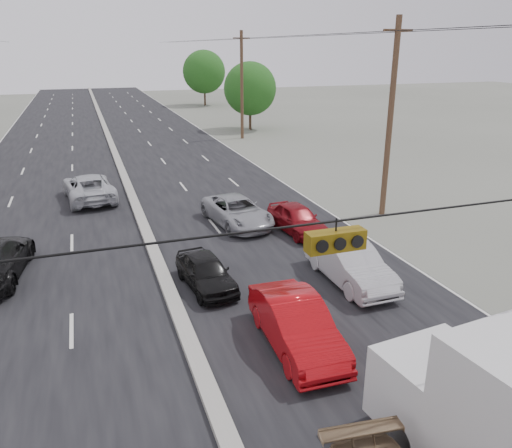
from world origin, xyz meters
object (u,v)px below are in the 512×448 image
at_px(queue_car_a, 206,272).
at_px(queue_car_b, 350,264).
at_px(queue_car_c, 237,212).
at_px(tree_right_far, 204,72).
at_px(utility_pole_right_b, 390,119).
at_px(utility_pole_right_c, 242,85).
at_px(tree_right_mid, 250,89).
at_px(queue_car_e, 297,219).
at_px(oncoming_far, 89,187).
at_px(red_sedan, 296,325).

bearing_deg(queue_car_a, queue_car_b, -20.47).
height_order(queue_car_b, queue_car_c, queue_car_b).
height_order(tree_right_far, queue_car_b, tree_right_far).
relative_size(utility_pole_right_b, utility_pole_right_c, 1.00).
xyz_separation_m(utility_pole_right_b, tree_right_mid, (2.50, 30.00, -0.77)).
distance_m(tree_right_far, queue_car_e, 56.96).
xyz_separation_m(utility_pole_right_c, queue_car_c, (-7.93, -24.07, -4.42)).
bearing_deg(oncoming_far, red_sedan, 100.48).
relative_size(utility_pole_right_b, red_sedan, 2.14).
distance_m(red_sedan, queue_car_b, 5.03).
height_order(tree_right_mid, queue_car_a, tree_right_mid).
bearing_deg(tree_right_mid, queue_car_a, -110.99).
distance_m(utility_pole_right_b, tree_right_mid, 30.11).
bearing_deg(red_sedan, queue_car_b, 44.19).
height_order(utility_pole_right_c, red_sedan, utility_pole_right_c).
distance_m(queue_car_c, queue_car_e, 3.15).
bearing_deg(red_sedan, oncoming_far, 108.19).
bearing_deg(utility_pole_right_c, queue_car_a, -110.03).
distance_m(tree_right_far, queue_car_b, 62.63).
height_order(queue_car_c, oncoming_far, oncoming_far).
bearing_deg(red_sedan, queue_car_a, 110.23).
bearing_deg(queue_car_c, queue_car_e, -47.61).
xyz_separation_m(tree_right_mid, queue_car_b, (-8.30, -36.80, -3.56)).
relative_size(red_sedan, oncoming_far, 0.84).
bearing_deg(queue_car_e, queue_car_b, -98.54).
height_order(utility_pole_right_c, oncoming_far, utility_pole_right_c).
bearing_deg(tree_right_far, queue_car_b, -98.56).
bearing_deg(tree_right_mid, red_sedan, -106.62).
bearing_deg(utility_pole_right_b, oncoming_far, 152.12).
bearing_deg(queue_car_a, tree_right_far, 70.17).
bearing_deg(utility_pole_right_b, queue_car_c, 173.28).
height_order(utility_pole_right_b, queue_car_a, utility_pole_right_b).
xyz_separation_m(red_sedan, queue_car_a, (-1.60, 4.75, -0.13)).
bearing_deg(utility_pole_right_c, tree_right_mid, 63.43).
bearing_deg(utility_pole_right_c, tree_right_far, 83.35).
distance_m(utility_pole_right_b, queue_car_b, 9.93).
height_order(queue_car_a, oncoming_far, oncoming_far).
xyz_separation_m(utility_pole_right_c, tree_right_far, (3.50, 30.00, -0.15)).
bearing_deg(queue_car_b, utility_pole_right_c, 78.93).
relative_size(utility_pole_right_b, oncoming_far, 1.80).
xyz_separation_m(queue_car_b, queue_car_c, (-2.13, 7.73, -0.09)).
xyz_separation_m(tree_right_far, queue_car_c, (-11.43, -54.07, -4.27)).
bearing_deg(utility_pole_right_b, tree_right_mid, 85.24).
relative_size(utility_pole_right_b, queue_car_a, 2.68).
distance_m(queue_car_a, queue_car_b, 5.47).
bearing_deg(tree_right_mid, utility_pole_right_b, -94.76).
xyz_separation_m(queue_car_c, oncoming_far, (-6.96, 6.94, 0.08)).
xyz_separation_m(tree_right_far, oncoming_far, (-18.39, -47.12, -4.19)).
relative_size(red_sedan, queue_car_c, 0.94).
relative_size(tree_right_mid, tree_right_far, 0.88).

